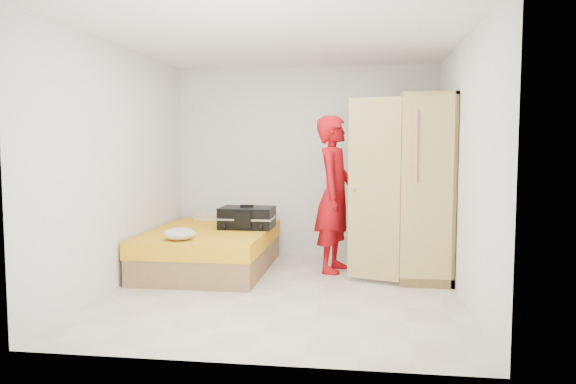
# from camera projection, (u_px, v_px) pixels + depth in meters

# --- Properties ---
(room) EXTENTS (4.00, 4.02, 2.60)m
(room) POSITION_uv_depth(u_px,v_px,m) (285.00, 168.00, 5.82)
(room) COLOR beige
(room) RESTS_ON ground
(bed) EXTENTS (1.42, 2.02, 0.50)m
(bed) POSITION_uv_depth(u_px,v_px,m) (211.00, 249.00, 6.91)
(bed) COLOR olive
(bed) RESTS_ON ground
(wardrobe) EXTENTS (1.15, 1.20, 2.10)m
(wardrobe) POSITION_uv_depth(u_px,v_px,m) (419.00, 191.00, 6.50)
(wardrobe) COLOR #DCAF6B
(wardrobe) RESTS_ON ground
(person) EXTENTS (0.57, 0.76, 1.89)m
(person) POSITION_uv_depth(u_px,v_px,m) (335.00, 194.00, 6.77)
(person) COLOR #B40B19
(person) RESTS_ON ground
(suitcase) EXTENTS (0.68, 0.51, 0.29)m
(suitcase) POSITION_uv_depth(u_px,v_px,m) (247.00, 218.00, 6.99)
(suitcase) COLOR black
(suitcase) RESTS_ON bed
(round_cushion) EXTENTS (0.35, 0.35, 0.13)m
(round_cushion) POSITION_uv_depth(u_px,v_px,m) (179.00, 234.00, 6.13)
(round_cushion) COLOR beige
(round_cushion) RESTS_ON bed
(pillow) EXTENTS (0.61, 0.39, 0.10)m
(pillow) POSITION_uv_depth(u_px,v_px,m) (216.00, 216.00, 7.74)
(pillow) COLOR beige
(pillow) RESTS_ON bed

